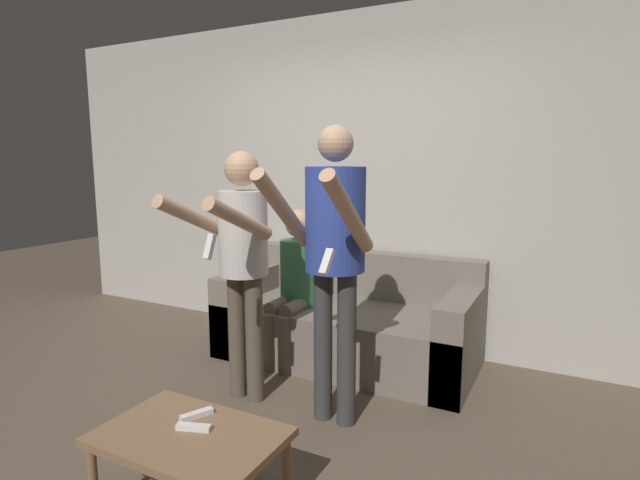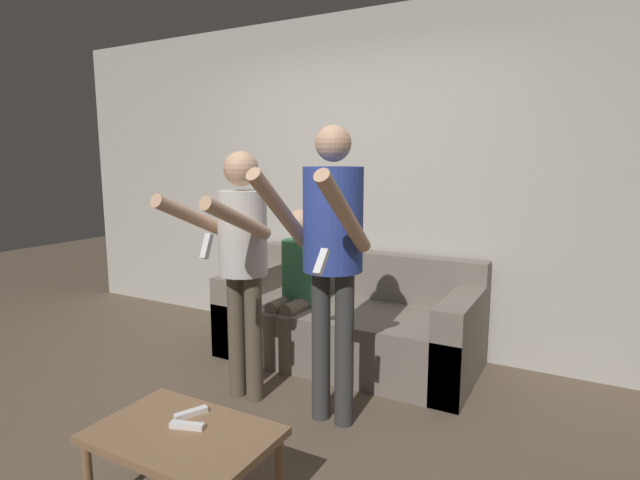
% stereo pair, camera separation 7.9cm
% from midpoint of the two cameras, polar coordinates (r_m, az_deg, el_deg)
% --- Properties ---
extents(ground_plane, '(14.00, 14.00, 0.00)m').
position_cam_midpoint_polar(ground_plane, '(3.05, -10.14, -21.01)').
color(ground_plane, brown).
extents(wall_back, '(6.40, 0.06, 2.70)m').
position_cam_midpoint_polar(wall_back, '(4.16, 4.16, 6.68)').
color(wall_back, '#B7B2A8').
rests_on(wall_back, ground_plane).
extents(couch, '(1.93, 0.87, 0.80)m').
position_cam_midpoint_polar(couch, '(3.90, 2.59, -9.56)').
color(couch, slate).
rests_on(couch, ground_plane).
extents(person_standing_left, '(0.42, 0.72, 1.58)m').
position_cam_midpoint_polar(person_standing_left, '(3.12, -9.70, -1.11)').
color(person_standing_left, brown).
rests_on(person_standing_left, ground_plane).
extents(person_standing_right, '(0.46, 0.70, 1.71)m').
position_cam_midpoint_polar(person_standing_right, '(2.77, 0.76, -0.17)').
color(person_standing_right, '#383838').
rests_on(person_standing_right, ground_plane).
extents(person_seated, '(0.29, 0.52, 1.16)m').
position_cam_midpoint_polar(person_seated, '(3.78, -3.48, -4.50)').
color(person_seated, '#6B6051').
rests_on(person_seated, ground_plane).
extents(coffee_table, '(0.77, 0.51, 0.39)m').
position_cam_midpoint_polar(coffee_table, '(2.35, -15.65, -21.43)').
color(coffee_table, '#846042').
rests_on(coffee_table, ground_plane).
extents(remote_near, '(0.15, 0.08, 0.02)m').
position_cam_midpoint_polar(remote_near, '(2.34, -15.25, -19.95)').
color(remote_near, white).
rests_on(remote_near, coffee_table).
extents(remote_far, '(0.10, 0.15, 0.02)m').
position_cam_midpoint_polar(remote_far, '(2.44, -14.87, -18.72)').
color(remote_far, white).
rests_on(remote_far, coffee_table).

